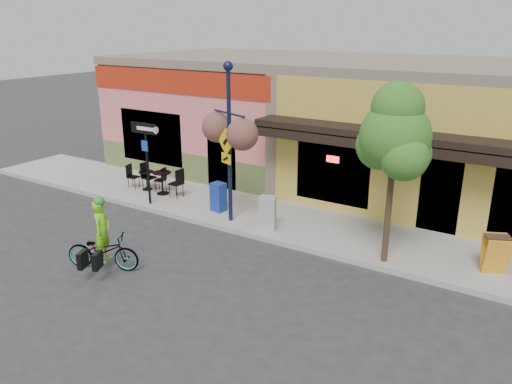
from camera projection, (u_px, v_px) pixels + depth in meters
ground at (238, 244)px, 13.59m from camera, size 90.00×90.00×0.00m
sidewalk at (275, 218)px, 15.17m from camera, size 24.00×3.00×0.15m
curb at (249, 235)px, 14.01m from camera, size 24.00×0.12×0.15m
building at (349, 120)px, 18.89m from camera, size 18.20×8.20×4.50m
bicycle at (103, 251)px, 12.07m from camera, size 1.91×1.28×0.95m
cyclist_rider at (103, 241)px, 11.96m from camera, size 0.55×0.66×1.53m
lamp_post at (229, 144)px, 14.11m from camera, size 1.59×1.08×4.61m
one_way_sign at (147, 164)px, 15.80m from camera, size 1.02×0.23×2.65m
cafe_set_left at (162, 180)px, 17.00m from camera, size 1.70×0.89×1.01m
cafe_set_right at (147, 178)px, 17.46m from camera, size 1.55×1.00×0.86m
newspaper_box_blue at (218, 197)px, 15.46m from camera, size 0.45×0.41×0.91m
newspaper_box_grey at (268, 213)px, 14.07m from camera, size 0.57×0.54×0.96m
street_tree at (392, 175)px, 11.60m from camera, size 2.26×2.26×4.42m
sandwich_board at (498, 257)px, 11.44m from camera, size 0.67×0.59×0.92m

